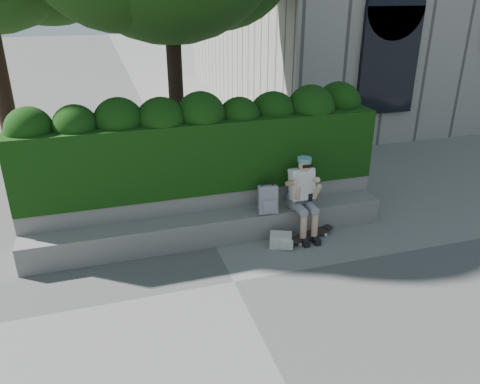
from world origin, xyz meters
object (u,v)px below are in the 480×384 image
object	(u,v)px
backpack_ground	(281,240)
backpack_plaid	(268,199)
person	(303,193)
skateboard	(310,235)

from	to	relation	value
backpack_ground	backpack_plaid	bearing A→B (deg)	125.67
backpack_plaid	backpack_ground	distance (m)	0.70
person	backpack_plaid	size ratio (longest dim) A/B	2.95
skateboard	backpack_ground	size ratio (longest dim) A/B	2.41
backpack_plaid	backpack_ground	size ratio (longest dim) A/B	1.33
skateboard	backpack_plaid	xyz separation A→B (m)	(-0.65, 0.31, 0.61)
person	backpack_ground	xyz separation A→B (m)	(-0.50, -0.32, -0.64)
person	backpack_ground	world-z (taller)	person
backpack_plaid	backpack_ground	xyz separation A→B (m)	(0.09, -0.40, -0.57)
skateboard	backpack_plaid	size ratio (longest dim) A/B	1.81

